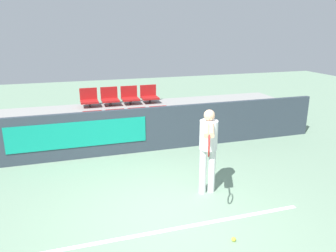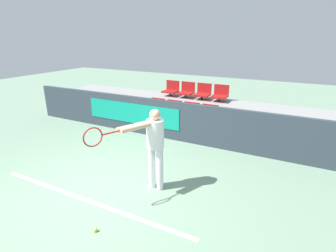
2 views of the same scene
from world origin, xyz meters
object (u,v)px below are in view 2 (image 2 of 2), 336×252
at_px(stadium_chair_7, 220,94).
at_px(tennis_ball, 95,230).
at_px(stadium_chair_3, 209,115).
at_px(stadium_chair_5, 187,91).
at_px(stadium_chair_6, 203,92).
at_px(tennis_player, 152,142).
at_px(stadium_chair_1, 173,110).
at_px(stadium_chair_4, 171,89).
at_px(stadium_chair_0, 156,108).
at_px(stadium_chair_2, 190,112).

distance_m(stadium_chair_7, tennis_ball, 5.83).
height_order(stadium_chair_3, stadium_chair_5, stadium_chair_5).
bearing_deg(tennis_ball, stadium_chair_6, 93.88).
bearing_deg(tennis_player, stadium_chair_1, 134.18).
bearing_deg(stadium_chair_1, stadium_chair_7, 42.18).
bearing_deg(stadium_chair_4, stadium_chair_1, -61.11).
distance_m(stadium_chair_7, tennis_player, 4.31).
height_order(stadium_chair_0, stadium_chair_5, stadium_chair_5).
relative_size(stadium_chair_3, stadium_chair_6, 1.00).
xyz_separation_m(stadium_chair_0, tennis_player, (1.76, -3.25, 0.36)).
xyz_separation_m(stadium_chair_5, stadium_chair_6, (0.59, 0.00, 0.00)).
distance_m(stadium_chair_0, stadium_chair_2, 1.17).
bearing_deg(stadium_chair_6, stadium_chair_3, -61.11).
relative_size(stadium_chair_5, stadium_chair_6, 1.00).
bearing_deg(stadium_chair_1, stadium_chair_5, 90.00).
distance_m(stadium_chair_1, stadium_chair_6, 1.28).
bearing_deg(stadium_chair_1, tennis_player, -70.09).
bearing_deg(tennis_ball, stadium_chair_1, 101.80).
distance_m(stadium_chair_4, stadium_chair_7, 1.76).
bearing_deg(stadium_chair_2, stadium_chair_3, 0.00).
height_order(stadium_chair_5, tennis_ball, stadium_chair_5).
bearing_deg(tennis_ball, stadium_chair_7, 88.03).
xyz_separation_m(stadium_chair_1, stadium_chair_2, (0.59, 0.00, 0.00)).
relative_size(stadium_chair_4, stadium_chair_6, 1.00).
height_order(stadium_chair_4, stadium_chair_7, same).
distance_m(stadium_chair_5, stadium_chair_6, 0.59).
relative_size(stadium_chair_6, tennis_ball, 7.78).
distance_m(stadium_chair_1, stadium_chair_7, 1.64).
xyz_separation_m(stadium_chair_0, stadium_chair_7, (1.76, 1.06, 0.41)).
distance_m(stadium_chair_6, tennis_ball, 5.84).
relative_size(stadium_chair_2, stadium_chair_4, 1.00).
distance_m(stadium_chair_0, tennis_player, 3.71).
height_order(stadium_chair_7, tennis_ball, stadium_chair_7).
xyz_separation_m(stadium_chair_3, stadium_chair_6, (-0.59, 1.06, 0.41)).
xyz_separation_m(stadium_chair_3, tennis_ball, (-0.20, -4.68, -0.60)).
xyz_separation_m(stadium_chair_1, stadium_chair_5, (0.00, 1.06, 0.41)).
distance_m(stadium_chair_3, tennis_ball, 4.72).
bearing_deg(stadium_chair_0, stadium_chair_5, 61.11).
height_order(stadium_chair_0, stadium_chair_4, stadium_chair_4).
bearing_deg(stadium_chair_3, stadium_chair_1, 180.00).
height_order(stadium_chair_7, tennis_player, tennis_player).
xyz_separation_m(stadium_chair_3, stadium_chair_7, (0.00, 1.06, 0.41)).
relative_size(stadium_chair_7, tennis_ball, 7.78).
height_order(stadium_chair_0, stadium_chair_6, stadium_chair_6).
bearing_deg(stadium_chair_3, stadium_chair_7, 90.00).
relative_size(stadium_chair_3, stadium_chair_5, 1.00).
xyz_separation_m(stadium_chair_1, stadium_chair_3, (1.17, 0.00, 0.00)).
bearing_deg(stadium_chair_2, stadium_chair_0, 180.00).
bearing_deg(stadium_chair_3, stadium_chair_5, 137.82).
xyz_separation_m(stadium_chair_1, stadium_chair_7, (1.17, 1.06, 0.41)).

